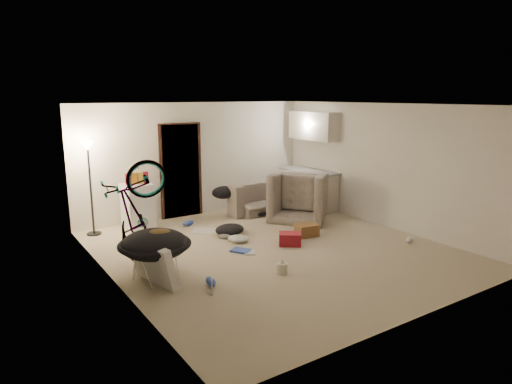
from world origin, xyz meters
TOP-DOWN VIEW (x-y plane):
  - floor at (0.00, 0.00)m, footprint 5.50×6.00m
  - ceiling at (0.00, 0.00)m, footprint 5.50×6.00m
  - wall_back at (0.00, 3.01)m, footprint 5.50×0.02m
  - wall_front at (0.00, -3.01)m, footprint 5.50×0.02m
  - wall_left at (-2.76, 0.00)m, footprint 0.02×6.00m
  - wall_right at (2.76, 0.00)m, footprint 0.02×6.00m
  - doorway at (-0.40, 2.97)m, footprint 0.85×0.10m
  - door_trim at (-0.40, 2.94)m, footprint 0.97×0.04m
  - floor_lamp at (-2.40, 2.65)m, footprint 0.28×0.28m
  - kitchen_counter at (2.43, 2.00)m, footprint 0.60×1.50m
  - counter_top at (2.43, 2.00)m, footprint 0.64×1.54m
  - kitchen_uppers at (2.56, 2.00)m, footprint 0.38×1.40m
  - sofa at (1.35, 2.45)m, footprint 1.87×0.83m
  - armchair at (1.78, 1.40)m, footprint 1.54×1.57m
  - bicycle at (-2.30, 0.38)m, footprint 1.86×1.03m
  - book_asset at (-1.79, -1.08)m, footprint 0.27×0.24m
  - mini_fridge at (-1.53, 2.55)m, footprint 0.57×0.57m
  - snack_box_0 at (-1.70, 2.55)m, footprint 0.11×0.08m
  - snack_box_1 at (-1.58, 2.55)m, footprint 0.11×0.09m
  - snack_box_2 at (-1.46, 2.55)m, footprint 0.11×0.09m
  - snack_box_3 at (-1.34, 2.55)m, footprint 0.12×0.10m
  - saucer_chair at (-2.22, -0.12)m, footprint 1.06×1.06m
  - hoodie at (-2.17, -0.15)m, footprint 0.55×0.48m
  - sofa_drape at (0.40, 2.45)m, footprint 0.59×0.50m
  - tv_box at (-2.30, -0.24)m, footprint 0.43×0.97m
  - drink_case_a at (0.98, 0.28)m, footprint 0.45×0.35m
  - drink_case_b at (0.39, 0.04)m, footprint 0.48×0.46m
  - juicer at (-0.54, -0.97)m, footprint 0.17×0.17m
  - newspaper at (-0.48, 1.67)m, footprint 0.69×0.67m
  - book_blue at (-0.53, 0.24)m, footprint 0.37×0.40m
  - book_white at (-0.45, 0.08)m, footprint 0.28×0.30m
  - shoe_0 at (-0.61, 2.19)m, footprint 0.31×0.22m
  - shoe_1 at (-0.42, 1.00)m, footprint 0.26×0.26m
  - shoe_2 at (-1.64, -0.75)m, footprint 0.18×0.32m
  - shoe_4 at (2.30, -1.06)m, footprint 0.28×0.22m
  - clothes_lump_a at (-0.20, 1.20)m, footprint 0.74×0.69m
  - clothes_lump_b at (1.08, 2.07)m, footprint 0.63×0.62m
  - clothes_lump_c at (-0.29, 0.72)m, footprint 0.51×0.51m

SIDE VIEW (x-z plane):
  - floor at x=0.00m, z-range -0.02..0.00m
  - newspaper at x=-0.48m, z-range 0.00..0.01m
  - book_asset at x=-1.79m, z-range 0.00..0.02m
  - book_white at x=-0.45m, z-range 0.00..0.02m
  - book_blue at x=-0.53m, z-range 0.00..0.03m
  - shoe_1 at x=-0.42m, z-range 0.00..0.10m
  - shoe_4 at x=2.30m, z-range 0.00..0.10m
  - shoe_0 at x=-0.61m, z-range 0.00..0.11m
  - shoe_2 at x=-1.64m, z-range 0.00..0.11m
  - clothes_lump_c at x=-0.29m, z-range 0.00..0.12m
  - clothes_lump_b at x=1.08m, z-range 0.00..0.14m
  - clothes_lump_a at x=-0.20m, z-range 0.00..0.19m
  - juicer at x=-0.54m, z-range -0.02..0.22m
  - drink_case_b at x=0.39m, z-range 0.00..0.22m
  - drink_case_a at x=0.98m, z-range 0.00..0.23m
  - sofa at x=1.35m, z-range 0.00..0.54m
  - tv_box at x=-2.30m, z-range 0.00..0.62m
  - armchair at x=1.78m, z-range 0.00..0.77m
  - kitchen_counter at x=2.43m, z-range 0.00..0.88m
  - saucer_chair at x=-2.22m, z-range 0.07..0.82m
  - mini_fridge at x=-1.53m, z-range 0.00..0.92m
  - bicycle at x=-2.30m, z-range -0.05..0.97m
  - sofa_drape at x=0.40m, z-range 0.40..0.68m
  - hoodie at x=-2.17m, z-range 0.54..0.76m
  - counter_top at x=2.43m, z-range 0.88..0.92m
  - snack_box_0 at x=-1.70m, z-range 0.85..1.15m
  - snack_box_1 at x=-1.58m, z-range 0.85..1.15m
  - snack_box_2 at x=-1.46m, z-range 0.85..1.15m
  - snack_box_3 at x=-1.34m, z-range 0.85..1.15m
  - doorway at x=-0.40m, z-range 0.00..2.04m
  - door_trim at x=-0.40m, z-range -0.03..2.07m
  - wall_back at x=0.00m, z-range 0.00..2.50m
  - wall_front at x=0.00m, z-range 0.00..2.50m
  - wall_left at x=-2.76m, z-range 0.00..2.50m
  - wall_right at x=2.76m, z-range 0.00..2.50m
  - floor_lamp at x=-2.40m, z-range 0.40..2.21m
  - kitchen_uppers at x=2.56m, z-range 1.62..2.27m
  - ceiling at x=0.00m, z-range 2.50..2.52m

